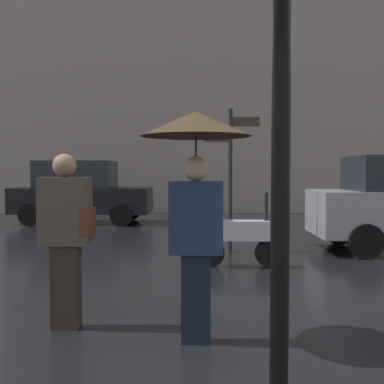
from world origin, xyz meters
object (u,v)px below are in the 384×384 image
at_px(parked_car_right, 81,192).
at_px(street_signpost, 231,165).
at_px(parked_scooter, 237,233).
at_px(pedestrian_with_bag, 67,230).
at_px(pedestrian_with_umbrella, 196,163).

bearing_deg(parked_car_right, street_signpost, 141.27).
distance_m(parked_scooter, street_signpost, 1.80).
relative_size(parked_scooter, parked_car_right, 0.35).
distance_m(pedestrian_with_bag, parked_car_right, 9.54).
xyz_separation_m(pedestrian_with_bag, parked_car_right, (-2.33, 9.26, -0.04)).
distance_m(pedestrian_with_umbrella, parked_car_right, 10.30).
bearing_deg(parked_scooter, street_signpost, 110.20).
xyz_separation_m(pedestrian_with_umbrella, street_signpost, (0.62, 4.70, 0.04)).
bearing_deg(street_signpost, pedestrian_with_bag, -113.86).
bearing_deg(pedestrian_with_bag, street_signpost, 62.02).
relative_size(pedestrian_with_umbrella, pedestrian_with_bag, 1.21).
height_order(pedestrian_with_umbrella, parked_scooter, pedestrian_with_umbrella).
relative_size(pedestrian_with_umbrella, parked_scooter, 1.50).
bearing_deg(parked_scooter, parked_car_right, 143.53).
bearing_deg(pedestrian_with_bag, parked_car_right, 100.01).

